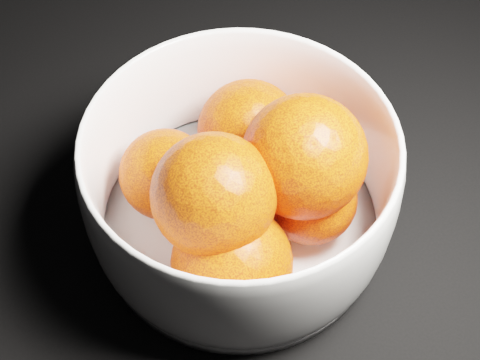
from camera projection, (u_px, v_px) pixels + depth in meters
name	position (u px, v px, depth m)	size (l,w,h in m)	color
bowl	(240.00, 185.00, 0.49)	(0.23, 0.23, 0.11)	white
orange_pile	(248.00, 185.00, 0.47)	(0.16, 0.19, 0.13)	#ED3D09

